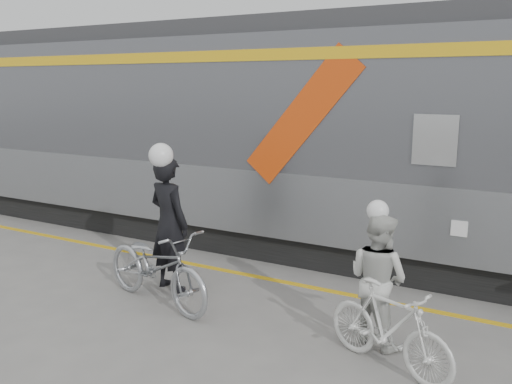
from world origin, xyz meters
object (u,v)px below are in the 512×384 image
Objects in this scene: man at (169,224)px; woman at (378,279)px; bicycle_right at (389,328)px; bicycle_left at (157,266)px.

woman is (3.18, -0.18, -0.22)m from man.
woman is at bearing 50.18° from bicycle_right.
man is at bearing 18.38° from woman.
woman is at bearing -69.15° from bicycle_left.
bicycle_left is 1.34× the size of woman.
man reaches higher than bicycle_right.
man is 3.59m from bicycle_right.
bicycle_left is at bearing 123.69° from man.
bicycle_right is at bearing -79.38° from bicycle_left.
bicycle_left is 3.28m from bicycle_right.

